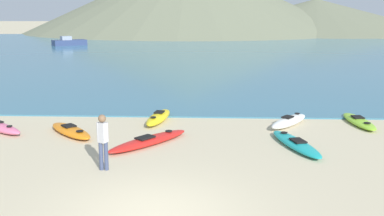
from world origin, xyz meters
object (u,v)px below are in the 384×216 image
kayak_on_sand_5 (158,117)px  kayak_on_sand_6 (359,121)px  kayak_on_sand_2 (296,143)px  kayak_on_sand_4 (71,131)px  kayak_on_sand_0 (149,141)px  moored_boat_0 (69,42)px  kayak_on_sand_3 (289,121)px  person_near_foreground (103,139)px

kayak_on_sand_5 → kayak_on_sand_6: size_ratio=0.97×
kayak_on_sand_2 → kayak_on_sand_4: (-8.05, 1.24, 0.01)m
kayak_on_sand_0 → moored_boat_0: size_ratio=0.70×
kayak_on_sand_2 → kayak_on_sand_3: size_ratio=1.33×
kayak_on_sand_3 → kayak_on_sand_5: kayak_on_sand_3 is taller
kayak_on_sand_0 → kayak_on_sand_3: bearing=28.5°
kayak_on_sand_3 → kayak_on_sand_6: bearing=6.7°
kayak_on_sand_0 → kayak_on_sand_3: kayak_on_sand_3 is taller
kayak_on_sand_5 → kayak_on_sand_0: bearing=-89.0°
kayak_on_sand_3 → kayak_on_sand_6: (2.87, 0.34, -0.06)m
kayak_on_sand_4 → kayak_on_sand_6: 11.37m
kayak_on_sand_0 → kayak_on_sand_5: bearing=91.0°
kayak_on_sand_4 → person_near_foreground: bearing=-60.1°
kayak_on_sand_2 → kayak_on_sand_4: size_ratio=1.29×
kayak_on_sand_2 → kayak_on_sand_3: bearing=84.9°
kayak_on_sand_4 → kayak_on_sand_5: size_ratio=0.92×
kayak_on_sand_4 → moored_boat_0: bearing=107.6°
kayak_on_sand_5 → moored_boat_0: size_ratio=0.61×
kayak_on_sand_5 → person_near_foreground: (-0.89, -5.85, 0.76)m
kayak_on_sand_6 → kayak_on_sand_3: bearing=-173.3°
kayak_on_sand_0 → kayak_on_sand_3: (5.24, 2.84, 0.04)m
kayak_on_sand_3 → kayak_on_sand_0: bearing=-151.5°
kayak_on_sand_2 → moored_boat_0: 49.74m
kayak_on_sand_5 → moored_boat_0: 44.60m
kayak_on_sand_2 → moored_boat_0: size_ratio=0.72×
kayak_on_sand_0 → person_near_foreground: (-0.95, -2.56, 0.80)m
kayak_on_sand_0 → kayak_on_sand_2: bearing=-1.2°
person_near_foreground → kayak_on_sand_5: bearing=81.3°
kayak_on_sand_5 → moored_boat_0: moored_boat_0 is taller
kayak_on_sand_2 → kayak_on_sand_6: size_ratio=1.15×
person_near_foreground → kayak_on_sand_0: bearing=69.7°
kayak_on_sand_6 → person_near_foreground: (-9.05, -5.74, 0.81)m
kayak_on_sand_2 → kayak_on_sand_3: (0.26, 2.94, 0.05)m
kayak_on_sand_2 → kayak_on_sand_6: (3.13, 3.28, -0.01)m
kayak_on_sand_2 → kayak_on_sand_0: bearing=178.8°
kayak_on_sand_4 → person_near_foreground: 4.35m
kayak_on_sand_3 → moored_boat_0: (-22.09, 41.75, 0.30)m
kayak_on_sand_0 → person_near_foreground: bearing=-110.3°
kayak_on_sand_4 → kayak_on_sand_5: 3.70m
person_near_foreground → kayak_on_sand_6: bearing=32.4°
kayak_on_sand_2 → kayak_on_sand_5: 6.06m
kayak_on_sand_3 → kayak_on_sand_6: size_ratio=0.86×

